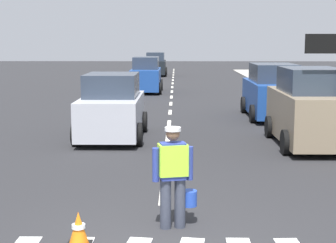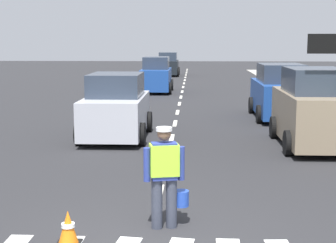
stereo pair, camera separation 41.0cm
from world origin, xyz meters
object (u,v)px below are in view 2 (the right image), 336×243
(car_oncoming_third, at_px, (168,65))
(lane_direction_sign, at_px, (336,65))
(car_oncoming_second, at_px, (156,76))
(car_parked_curbside, at_px, (313,110))
(traffic_cone_near, at_px, (68,228))
(car_parked_far, at_px, (280,93))
(car_oncoming_lead, at_px, (116,108))
(road_worker, at_px, (166,172))

(car_oncoming_third, bearing_deg, lane_direction_sign, -79.57)
(car_oncoming_second, bearing_deg, car_parked_curbside, -70.24)
(car_oncoming_third, bearing_deg, car_oncoming_second, -89.97)
(traffic_cone_near, bearing_deg, car_parked_far, 68.30)
(car_oncoming_second, relative_size, car_parked_far, 0.91)
(car_oncoming_lead, height_order, car_parked_curbside, car_parked_curbside)
(traffic_cone_near, bearing_deg, road_worker, 29.69)
(road_worker, height_order, traffic_cone_near, road_worker)
(traffic_cone_near, distance_m, car_parked_curbside, 9.30)
(lane_direction_sign, xyz_separation_m, car_parked_curbside, (-0.20, 1.45, -1.35))
(car_oncoming_second, height_order, car_oncoming_third, car_oncoming_second)
(car_parked_far, relative_size, car_oncoming_lead, 1.13)
(car_parked_far, distance_m, car_oncoming_third, 25.23)
(lane_direction_sign, height_order, car_oncoming_third, lane_direction_sign)
(lane_direction_sign, bearing_deg, road_worker, -127.23)
(traffic_cone_near, distance_m, car_oncoming_lead, 8.72)
(road_worker, xyz_separation_m, car_oncoming_third, (-1.76, 36.96, -0.00))
(road_worker, xyz_separation_m, traffic_cone_near, (-1.42, -0.81, -0.67))
(car_parked_far, height_order, car_oncoming_lead, car_parked_far)
(traffic_cone_near, bearing_deg, lane_direction_sign, 48.32)
(car_oncoming_lead, distance_m, car_oncoming_third, 29.09)
(traffic_cone_near, relative_size, car_oncoming_lead, 0.14)
(traffic_cone_near, xyz_separation_m, car_oncoming_third, (-0.34, 37.77, 0.67))
(car_parked_far, relative_size, car_oncoming_third, 1.07)
(car_parked_curbside, bearing_deg, lane_direction_sign, -82.28)
(car_oncoming_third, distance_m, car_parked_curbside, 30.68)
(road_worker, height_order, lane_direction_sign, lane_direction_sign)
(traffic_cone_near, relative_size, car_parked_far, 0.12)
(car_oncoming_lead, distance_m, car_parked_curbside, 5.93)
(road_worker, height_order, car_parked_curbside, car_parked_curbside)
(road_worker, xyz_separation_m, car_oncoming_second, (-1.75, 22.43, 0.03))
(car_oncoming_third, bearing_deg, car_oncoming_lead, -90.42)
(car_oncoming_second, relative_size, car_oncoming_lead, 1.02)
(road_worker, bearing_deg, car_oncoming_third, 92.72)
(road_worker, distance_m, car_parked_curbside, 7.82)
(car_oncoming_lead, bearing_deg, car_parked_curbside, -10.42)
(traffic_cone_near, distance_m, car_oncoming_second, 23.25)
(car_oncoming_lead, height_order, car_oncoming_third, car_oncoming_lead)
(traffic_cone_near, distance_m, car_oncoming_third, 37.78)
(car_oncoming_second, distance_m, car_oncoming_lead, 14.56)
(car_oncoming_third, xyz_separation_m, car_parked_curbside, (5.62, -30.16, 0.13))
(road_worker, xyz_separation_m, car_parked_curbside, (3.87, 6.80, 0.12))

